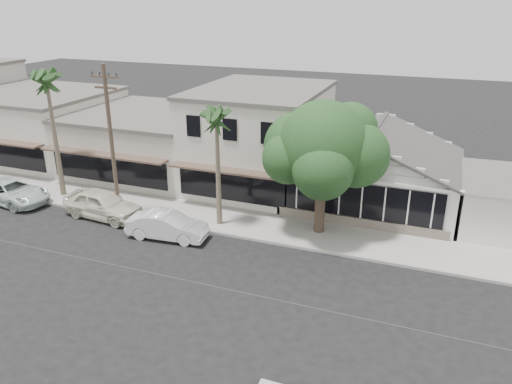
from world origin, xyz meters
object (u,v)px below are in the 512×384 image
at_px(car_1, 167,226).
at_px(shade_tree, 323,147).
at_px(car_2, 12,192).
at_px(utility_pole, 111,139).
at_px(car_0, 103,204).

height_order(car_1, shade_tree, shade_tree).
xyz_separation_m(car_2, shade_tree, (19.49, 2.89, 4.21)).
relative_size(utility_pole, car_2, 1.69).
relative_size(utility_pole, shade_tree, 1.20).
relative_size(car_0, car_2, 0.95).
height_order(car_0, shade_tree, shade_tree).
xyz_separation_m(utility_pole, car_1, (4.34, -1.62, -4.05)).
bearing_deg(car_2, car_1, -86.95).
xyz_separation_m(car_0, car_1, (5.00, -1.02, -0.12)).
distance_m(car_0, car_1, 5.10).
bearing_deg(utility_pole, car_2, -174.26).
bearing_deg(car_0, car_1, -96.52).
bearing_deg(car_2, utility_pole, -77.11).
relative_size(utility_pole, car_1, 2.02).
bearing_deg(car_2, shade_tree, -74.43).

